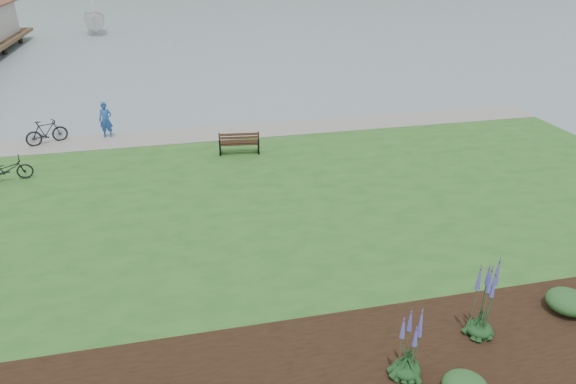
# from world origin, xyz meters

# --- Properties ---
(ground) EXTENTS (600.00, 600.00, 0.00)m
(ground) POSITION_xyz_m (0.00, 0.00, 0.00)
(ground) COLOR slate
(ground) RESTS_ON ground
(lawn) EXTENTS (34.00, 20.00, 0.40)m
(lawn) POSITION_xyz_m (0.00, -2.00, 0.20)
(lawn) COLOR #285C20
(lawn) RESTS_ON ground
(shoreline_path) EXTENTS (34.00, 2.20, 0.03)m
(shoreline_path) POSITION_xyz_m (0.00, 6.90, 0.42)
(shoreline_path) COLOR gray
(shoreline_path) RESTS_ON lawn
(garden_bed) EXTENTS (24.00, 4.40, 0.04)m
(garden_bed) POSITION_xyz_m (3.00, -9.80, 0.42)
(garden_bed) COLOR black
(garden_bed) RESTS_ON lawn
(park_bench) EXTENTS (1.83, 0.91, 1.09)m
(park_bench) POSITION_xyz_m (0.56, 3.91, 0.94)
(park_bench) COLOR #301D12
(park_bench) RESTS_ON lawn
(person) EXTENTS (0.82, 0.64, 2.05)m
(person) POSITION_xyz_m (-5.34, 7.50, 1.42)
(person) COLOR #224F9F
(person) RESTS_ON lawn
(bicycle_a) EXTENTS (1.05, 1.93, 0.96)m
(bicycle_a) POSITION_xyz_m (-8.70, 3.02, 0.88)
(bicycle_a) COLOR black
(bicycle_a) RESTS_ON lawn
(bicycle_b) EXTENTS (1.33, 1.94, 1.14)m
(bicycle_b) POSITION_xyz_m (-8.00, 7.20, 0.97)
(bicycle_b) COLOR black
(bicycle_b) RESTS_ON lawn
(sailboat) EXTENTS (11.35, 11.52, 26.78)m
(sailboat) POSITION_xyz_m (-9.76, 45.02, 0.00)
(sailboat) COLOR silver
(sailboat) RESTS_ON ground
(echium_0) EXTENTS (0.62, 0.62, 1.83)m
(echium_0) POSITION_xyz_m (2.23, -9.92, 1.16)
(echium_0) COLOR #143819
(echium_0) RESTS_ON garden_bed
(echium_1) EXTENTS (0.62, 0.62, 2.39)m
(echium_1) POSITION_xyz_m (4.46, -9.11, 1.48)
(echium_1) COLOR #143819
(echium_1) RESTS_ON garden_bed
(shrub_2) EXTENTS (1.05, 1.05, 0.52)m
(shrub_2) POSITION_xyz_m (7.11, -8.79, 0.70)
(shrub_2) COLOR #1E4C21
(shrub_2) RESTS_ON garden_bed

